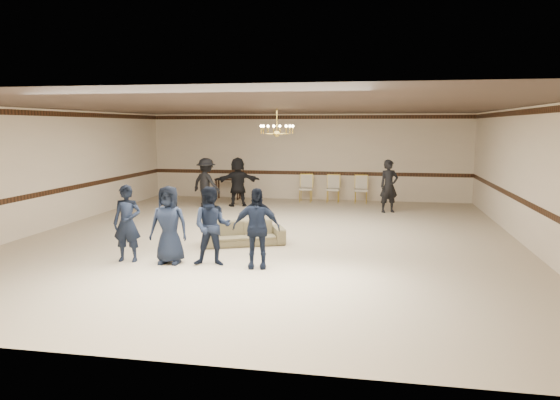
{
  "coord_description": "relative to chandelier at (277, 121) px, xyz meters",
  "views": [
    {
      "loc": [
        2.58,
        -12.46,
        2.75
      ],
      "look_at": [
        0.36,
        -0.5,
        1.02
      ],
      "focal_mm": 33.47,
      "sensor_mm": 36.0,
      "label": 1
    }
  ],
  "objects": [
    {
      "name": "banquet_chair_right",
      "position": [
        2.05,
        5.3,
        -2.38
      ],
      "size": [
        0.51,
        0.51,
        0.99
      ],
      "primitive_type": null,
      "rotation": [
        0.0,
        0.0,
        0.07
      ],
      "color": "beige",
      "rests_on": "floor"
    },
    {
      "name": "adult_mid",
      "position": [
        -2.11,
        3.85,
        -2.03
      ],
      "size": [
        1.65,
        1.02,
        1.7
      ],
      "primitive_type": "imported",
      "rotation": [
        0.0,
        0.0,
        3.5
      ],
      "color": "black",
      "rests_on": "floor"
    },
    {
      "name": "settee",
      "position": [
        -0.43,
        -1.84,
        -2.6
      ],
      "size": [
        2.0,
        1.39,
        0.54
      ],
      "primitive_type": "imported",
      "rotation": [
        0.0,
        0.0,
        0.4
      ],
      "color": "#716B4B",
      "rests_on": "floor"
    },
    {
      "name": "adult_left",
      "position": [
        -3.01,
        3.15,
        -2.03
      ],
      "size": [
        1.26,
        1.02,
        1.7
      ],
      "primitive_type": "imported",
      "rotation": [
        0.0,
        0.0,
        2.73
      ],
      "color": "black",
      "rests_on": "floor"
    },
    {
      "name": "boy_c",
      "position": [
        -0.59,
        -3.76,
        -2.09
      ],
      "size": [
        0.85,
        0.7,
        1.58
      ],
      "primitive_type": "imported",
      "rotation": [
        0.0,
        0.0,
        0.15
      ],
      "color": "black",
      "rests_on": "floor"
    },
    {
      "name": "console_table",
      "position": [
        -2.95,
        5.5,
        -2.48
      ],
      "size": [
        0.96,
        0.46,
        0.79
      ],
      "primitive_type": "cube",
      "rotation": [
        0.0,
        0.0,
        -0.07
      ],
      "color": "black",
      "rests_on": "floor"
    },
    {
      "name": "chandelier",
      "position": [
        0.0,
        0.0,
        0.0
      ],
      "size": [
        0.94,
        0.94,
        0.89
      ],
      "primitive_type": null,
      "color": "gold",
      "rests_on": "ceiling"
    },
    {
      "name": "banquet_chair_left",
      "position": [
        0.05,
        5.3,
        -2.38
      ],
      "size": [
        0.52,
        0.52,
        0.99
      ],
      "primitive_type": null,
      "rotation": [
        0.0,
        0.0,
        0.1
      ],
      "color": "beige",
      "rests_on": "floor"
    },
    {
      "name": "boy_a",
      "position": [
        -2.39,
        -3.76,
        -2.09
      ],
      "size": [
        0.61,
        0.43,
        1.58
      ],
      "primitive_type": "imported",
      "rotation": [
        0.0,
        0.0,
        0.09
      ],
      "color": "black",
      "rests_on": "floor"
    },
    {
      "name": "room",
      "position": [
        0.0,
        -1.0,
        -1.28
      ],
      "size": [
        12.01,
        14.01,
        3.21
      ],
      "color": "#BCAB91",
      "rests_on": "ground"
    },
    {
      "name": "boy_b",
      "position": [
        -1.49,
        -3.76,
        -2.09
      ],
      "size": [
        0.8,
        0.54,
        1.58
      ],
      "primitive_type": "imported",
      "rotation": [
        0.0,
        0.0,
        0.05
      ],
      "color": "black",
      "rests_on": "floor"
    },
    {
      "name": "adult_right",
      "position": [
        2.99,
        3.45,
        -2.03
      ],
      "size": [
        0.73,
        0.63,
        1.7
      ],
      "primitive_type": "imported",
      "rotation": [
        0.0,
        0.0,
        0.43
      ],
      "color": "black",
      "rests_on": "floor"
    },
    {
      "name": "crown_molding",
      "position": [
        0.0,
        5.99,
        0.21
      ],
      "size": [
        12.0,
        0.02,
        0.14
      ],
      "primitive_type": "cube",
      "color": "#3A1F11",
      "rests_on": "wall_back"
    },
    {
      "name": "chair_rail",
      "position": [
        0.0,
        5.99,
        -1.88
      ],
      "size": [
        12.0,
        0.02,
        0.14
      ],
      "primitive_type": "cube",
      "color": "#3A1F11",
      "rests_on": "wall_back"
    },
    {
      "name": "boy_d",
      "position": [
        0.31,
        -3.76,
        -2.09
      ],
      "size": [
        0.97,
        0.52,
        1.58
      ],
      "primitive_type": "imported",
      "rotation": [
        0.0,
        0.0,
        0.16
      ],
      "color": "black",
      "rests_on": "floor"
    },
    {
      "name": "banquet_chair_mid",
      "position": [
        1.05,
        5.3,
        -2.38
      ],
      "size": [
        0.52,
        0.52,
        0.99
      ],
      "primitive_type": null,
      "rotation": [
        0.0,
        0.0,
        -0.08
      ],
      "color": "beige",
      "rests_on": "floor"
    }
  ]
}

